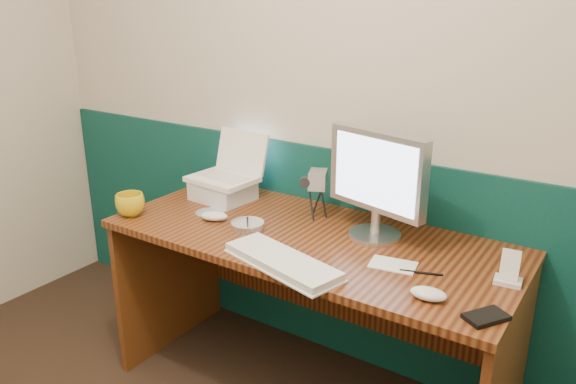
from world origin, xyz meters
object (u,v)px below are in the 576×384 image
Objects in this scene: desk at (308,319)px; monitor at (378,185)px; keyboard at (282,262)px; camcorder at (318,194)px; laptop at (221,156)px; mug at (130,205)px.

desk is 3.78× the size of monitor.
keyboard is 2.15× the size of camcorder.
laptop is at bearing 160.60° from keyboard.
laptop is 1.36× the size of camcorder.
laptop is at bearing 61.75° from mug.
desk is 7.57× the size of camcorder.
mug is (-0.96, -0.36, -0.16)m from monitor.
camcorder is (0.67, 0.42, 0.06)m from mug.
laptop is 0.49m from camcorder.
camcorder reaches higher than desk.
monitor reaches higher than laptop.
desk is 13.17× the size of mug.
mug is (-0.20, -0.37, -0.16)m from laptop.
desk is 0.52m from camcorder.
camcorder reaches higher than mug.
keyboard is 0.48m from camcorder.
desk is at bearing -8.91° from laptop.
laptop is at bearing 161.69° from camcorder.
desk is at bearing 18.00° from mug.
camcorder is at bearing -176.11° from monitor.
keyboard is at bearing -29.61° from laptop.
keyboard is at bearing -77.49° from desk.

